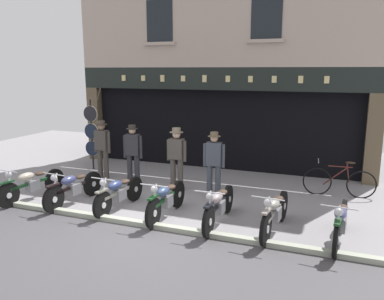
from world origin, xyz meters
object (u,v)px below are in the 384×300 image
Objects in this scene: tyre_sign_pole at (91,132)px; advert_board_near at (286,113)px; motorcycle_far_left at (32,183)px; motorcycle_right at (275,212)px; motorcycle_left at (73,187)px; leaning_bicycle at (339,182)px; motorcycle_center_right at (219,205)px; motorcycle_center at (166,199)px; motorcycle_center_left at (119,192)px; salesman_right at (177,156)px; salesman_left at (102,146)px; motorcycle_far_right at (340,222)px; shopkeeper_center at (133,152)px; assistant_far_right at (214,161)px.

advert_board_near is (5.96, 1.64, 0.68)m from tyre_sign_pole.
motorcycle_right is at bearing -172.75° from motorcycle_far_left.
leaning_bicycle reaches higher than motorcycle_left.
leaning_bicycle is at bearing -107.40° from motorcycle_right.
motorcycle_center is at bearing 1.08° from motorcycle_center_right.
leaning_bicycle is at bearing -129.65° from motorcycle_center_right.
motorcycle_far_left is 1.07× the size of motorcycle_center_left.
salesman_right is 0.75× the size of tyre_sign_pole.
salesman_left is at bearing -45.98° from motorcycle_center_left.
motorcycle_far_right reaches higher than motorcycle_far_left.
motorcycle_left is 0.96× the size of motorcycle_center_right.
motorcycle_center is 3.92m from salesman_left.
motorcycle_left is at bearing 66.46° from shopkeeper_center.
leaning_bicycle is at bearing -149.99° from motorcycle_left.
advert_board_near is (0.70, 4.65, 1.50)m from motorcycle_center_right.
motorcycle_center_right is 6.12m from tyre_sign_pole.
salesman_right is (1.93, 1.89, 0.55)m from motorcycle_left.
motorcycle_left is 1.16× the size of salesman_right.
shopkeeper_center is (1.73, 2.11, 0.53)m from motorcycle_far_left.
salesman_left reaches higher than motorcycle_center_left.
motorcycle_left reaches higher than motorcycle_far_left.
shopkeeper_center reaches higher than motorcycle_far_left.
shopkeeper_center is at bearing -32.54° from motorcycle_center_right.
motorcycle_left is at bearing 111.73° from leaning_bicycle.
salesman_left is at bearing -40.09° from tyre_sign_pole.
motorcycle_center_right is at bearing 4.03° from motorcycle_far_right.
motorcycle_right is at bearing -84.13° from advert_board_near.
salesman_right reaches higher than leaning_bicycle.
motorcycle_far_left is at bearing 108.56° from leaning_bicycle.
motorcycle_far_left is 1.14× the size of leaning_bicycle.
leaning_bicycle is at bearing -172.50° from salesman_left.
motorcycle_center is (2.48, 0.00, 0.00)m from motorcycle_left.
motorcycle_left is at bearing 0.05° from motorcycle_center_right.
motorcycle_center is 4.63m from leaning_bicycle.
motorcycle_right is (2.38, 0.03, 0.00)m from motorcycle_center.
leaning_bicycle is at bearing -151.19° from motorcycle_far_left.
assistant_far_right is at bearing -150.59° from motorcycle_far_left.
assistant_far_right is (3.03, 1.73, 0.52)m from motorcycle_left.
motorcycle_far_left is at bearing 78.99° from salesman_left.
motorcycle_far_left is 4.64m from assistant_far_right.
shopkeeper_center is at bearing -26.17° from tyre_sign_pole.
tyre_sign_pole is at bearing -58.60° from motorcycle_left.
shopkeeper_center is at bearing -4.34° from salesman_right.
tyre_sign_pole reaches higher than motorcycle_far_right.
shopkeeper_center reaches higher than motorcycle_center_left.
motorcycle_center_right reaches higher than motorcycle_center_left.
motorcycle_center is 2.04m from salesman_right.
shopkeeper_center reaches higher than assistant_far_right.
advert_board_near is at bearing -130.88° from salesman_right.
motorcycle_far_left is 7.87m from leaning_bicycle.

